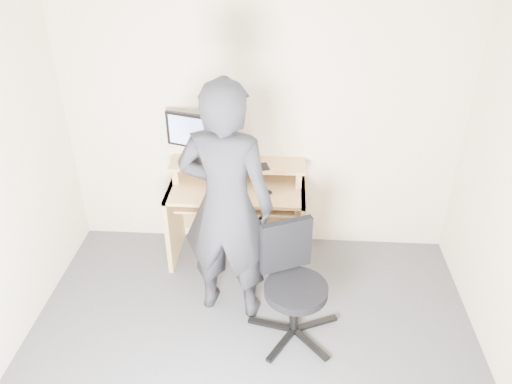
# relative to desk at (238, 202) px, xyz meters

# --- Properties ---
(back_wall) EXTENTS (3.50, 0.02, 2.50)m
(back_wall) POSITION_rel_desk_xyz_m (0.20, 0.22, 0.70)
(back_wall) COLOR beige
(back_wall) RESTS_ON ground
(ceiling) EXTENTS (3.50, 3.50, 0.02)m
(ceiling) POSITION_rel_desk_xyz_m (0.20, -1.53, 1.95)
(ceiling) COLOR white
(ceiling) RESTS_ON back_wall
(desk) EXTENTS (1.20, 0.60, 0.91)m
(desk) POSITION_rel_desk_xyz_m (0.00, 0.00, 0.00)
(desk) COLOR #DEB76C
(desk) RESTS_ON ground
(monitor) EXTENTS (0.47, 0.17, 0.45)m
(monitor) POSITION_rel_desk_xyz_m (-0.39, 0.06, 0.63)
(monitor) COLOR black
(monitor) RESTS_ON desk
(external_drive) EXTENTS (0.07, 0.13, 0.20)m
(external_drive) POSITION_rel_desk_xyz_m (-0.02, 0.09, 0.46)
(external_drive) COLOR black
(external_drive) RESTS_ON desk
(travel_mug) EXTENTS (0.10, 0.10, 0.20)m
(travel_mug) POSITION_rel_desk_xyz_m (0.07, 0.07, 0.46)
(travel_mug) COLOR #B8B8BD
(travel_mug) RESTS_ON desk
(smartphone) EXTENTS (0.10, 0.14, 0.01)m
(smartphone) POSITION_rel_desk_xyz_m (0.24, 0.01, 0.37)
(smartphone) COLOR black
(smartphone) RESTS_ON desk
(charger) EXTENTS (0.05, 0.04, 0.03)m
(charger) POSITION_rel_desk_xyz_m (-0.28, 0.01, 0.38)
(charger) COLOR black
(charger) RESTS_ON desk
(headphones) EXTENTS (0.18, 0.18, 0.06)m
(headphones) POSITION_rel_desk_xyz_m (-0.13, 0.14, 0.37)
(headphones) COLOR silver
(headphones) RESTS_ON desk
(keyboard) EXTENTS (0.49, 0.28, 0.03)m
(keyboard) POSITION_rel_desk_xyz_m (-0.05, -0.17, 0.12)
(keyboard) COLOR black
(keyboard) RESTS_ON desk
(mouse) EXTENTS (0.10, 0.06, 0.04)m
(mouse) POSITION_rel_desk_xyz_m (0.27, -0.18, 0.22)
(mouse) COLOR black
(mouse) RESTS_ON desk
(office_chair) EXTENTS (0.71, 0.70, 0.90)m
(office_chair) POSITION_rel_desk_xyz_m (0.50, -0.96, -0.05)
(office_chair) COLOR black
(office_chair) RESTS_ON ground
(person) EXTENTS (0.79, 0.59, 1.97)m
(person) POSITION_rel_desk_xyz_m (-0.00, -0.75, 0.44)
(person) COLOR black
(person) RESTS_ON ground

